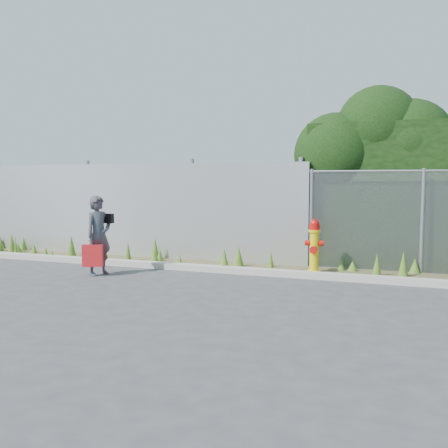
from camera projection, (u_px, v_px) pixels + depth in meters
ground at (212, 294)px, 8.00m from camera, size 80.00×80.00×0.00m
curb at (246, 271)px, 9.69m from camera, size 16.00×0.22×0.12m
weed_strip at (218, 260)px, 10.56m from camera, size 16.00×1.28×0.53m
corrugated_fence at (131, 210)px, 11.83m from camera, size 8.50×0.21×2.30m
fire_hydrant at (314, 247)px, 9.72m from camera, size 0.36×0.33×1.09m
woman at (99, 235)px, 9.54m from camera, size 0.52×0.64×1.52m
red_tote_bag at (93, 255)px, 9.42m from camera, size 0.38×0.14×0.50m
black_shoulder_bag at (107, 218)px, 9.66m from camera, size 0.25×0.10×0.19m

